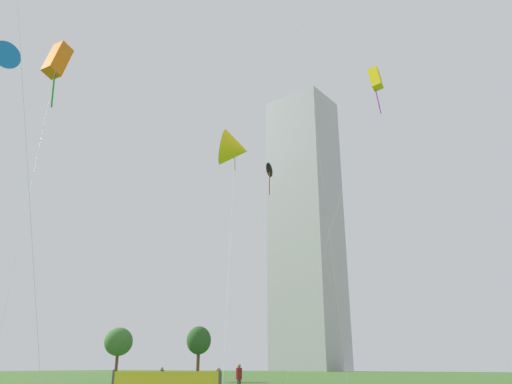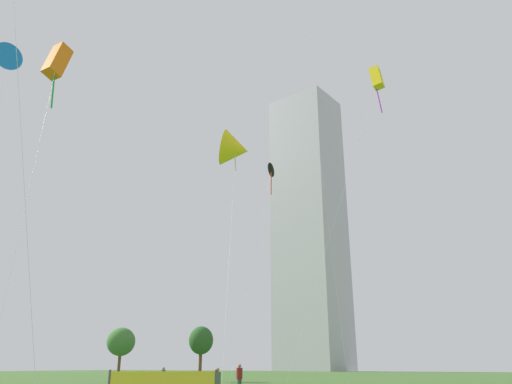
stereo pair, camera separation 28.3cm
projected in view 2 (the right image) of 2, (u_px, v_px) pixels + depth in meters
person_standing_0 at (163, 376)px, 40.75m from camera, size 0.36×0.36×1.60m
person_standing_2 at (217, 382)px, 24.16m from camera, size 0.36×0.36×1.62m
person_standing_3 at (239, 376)px, 31.67m from camera, size 0.40×0.40×1.82m
kite_flying_1 at (57, 62)px, 29.28m from camera, size 7.95×6.35×20.21m
kite_flying_2 at (377, 79)px, 46.05m from camera, size 9.22×4.11×28.63m
kite_flying_3 at (236, 149)px, 38.85m from camera, size 7.27×11.02×19.65m
kite_flying_6 at (271, 170)px, 56.46m from camera, size 2.75×7.44×23.58m
kite_flying_7 at (4, 59)px, 45.11m from camera, size 7.68×3.00×29.92m
park_tree_0 at (121, 342)px, 55.46m from camera, size 3.18×3.18×5.84m
park_tree_1 at (201, 341)px, 55.08m from camera, size 2.75×2.75×5.95m
distant_highrise_0 at (309, 225)px, 172.96m from camera, size 23.73×20.11×97.80m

